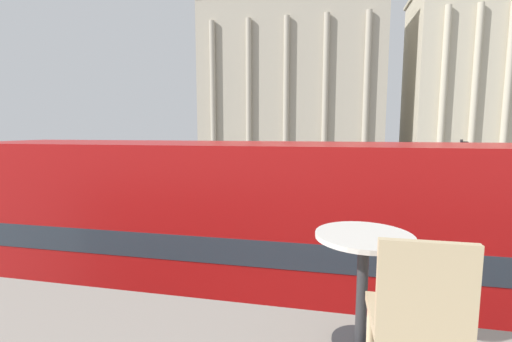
{
  "coord_description": "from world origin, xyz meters",
  "views": [
    {
      "loc": [
        0.63,
        -2.5,
        4.49
      ],
      "look_at": [
        -3.08,
        15.11,
        2.32
      ],
      "focal_mm": 24.0,
      "sensor_mm": 36.0,
      "label": 1
    }
  ],
  "objects": [
    {
      "name": "cafe_dining_table",
      "position": [
        0.86,
        -0.35,
        3.65
      ],
      "size": [
        0.6,
        0.6,
        0.73
      ],
      "color": "#2D2D30",
      "rests_on": "cafe_floor_slab"
    },
    {
      "name": "double_decker_bus",
      "position": [
        -1.16,
        4.02,
        2.36
      ],
      "size": [
        11.2,
        2.74,
        4.23
      ],
      "rotation": [
        0.0,
        0.0,
        0.0
      ],
      "color": "black",
      "rests_on": "ground_plane"
    },
    {
      "name": "cafe_chair_0",
      "position": [
        1.05,
        -0.9,
        3.63
      ],
      "size": [
        0.4,
        0.4,
        0.91
      ],
      "rotation": [
        0.0,
        0.0,
        -0.11
      ],
      "color": "#D1B789",
      "rests_on": "cafe_floor_slab"
    },
    {
      "name": "plaza_building_left",
      "position": [
        -6.01,
        59.71,
        13.11
      ],
      "size": [
        30.72,
        15.96,
        26.22
      ],
      "color": "#B2A893",
      "rests_on": "ground_plane"
    },
    {
      "name": "traffic_light_mid",
      "position": [
        7.13,
        16.09,
        2.62
      ],
      "size": [
        0.42,
        0.24,
        4.02
      ],
      "color": "black",
      "rests_on": "ground_plane"
    },
    {
      "name": "traffic_light_near",
      "position": [
        5.75,
        9.09,
        2.61
      ],
      "size": [
        0.42,
        0.24,
        4.01
      ],
      "color": "black",
      "rests_on": "ground_plane"
    },
    {
      "name": "pedestrian_olive",
      "position": [
        1.7,
        33.4,
        1.0
      ],
      "size": [
        0.32,
        0.32,
        1.73
      ],
      "rotation": [
        0.0,
        0.0,
        2.04
      ],
      "color": "#282B33",
      "rests_on": "ground_plane"
    },
    {
      "name": "pedestrian_blue",
      "position": [
        -7.81,
        12.99,
        0.92
      ],
      "size": [
        0.32,
        0.32,
        1.61
      ],
      "rotation": [
        0.0,
        0.0,
        0.73
      ],
      "color": "#282B33",
      "rests_on": "ground_plane"
    },
    {
      "name": "pedestrian_red",
      "position": [
        7.11,
        28.13,
        0.93
      ],
      "size": [
        0.32,
        0.32,
        1.62
      ],
      "rotation": [
        0.0,
        0.0,
        4.5
      ],
      "color": "#282B33",
      "rests_on": "ground_plane"
    }
  ]
}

